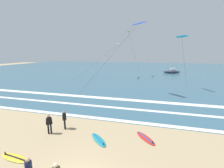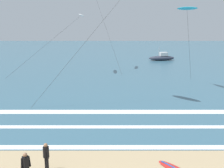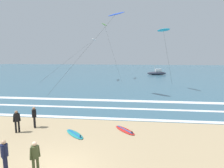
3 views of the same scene
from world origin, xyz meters
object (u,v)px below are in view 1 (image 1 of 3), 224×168
(kite_cyan_high_right, at_px, (182,37))
(kite_white_far_left, at_px, (119,44))
(surfer_left_near, at_px, (49,123))
(surfboard_left_pile, at_px, (145,138))
(surfboard_right_spare, at_px, (99,140))
(kite_lime_low_near, at_px, (128,31))
(surfboard_foreground_flat, at_px, (15,158))
(kite_blue_high_left, at_px, (138,24))
(surfer_background_far, at_px, (64,118))
(offshore_boat, at_px, (172,72))

(kite_cyan_high_right, xyz_separation_m, kite_white_far_left, (-12.59, 9.78, -0.52))
(surfer_left_near, xyz_separation_m, kite_white_far_left, (-0.31, 28.02, 7.50))
(surfboard_left_pile, distance_m, kite_cyan_high_right, 19.84)
(surfboard_right_spare, distance_m, surfboard_left_pile, 3.57)
(surfboard_right_spare, xyz_separation_m, surfboard_left_pile, (3.39, 1.10, 0.00))
(surfboard_left_pile, xyz_separation_m, kite_lime_low_near, (-6.09, 30.13, 11.79))
(surfboard_right_spare, height_order, kite_white_far_left, kite_white_far_left)
(surfboard_foreground_flat, relative_size, kite_blue_high_left, 0.20)
(surfboard_right_spare, bearing_deg, surfboard_foreground_flat, -144.00)
(surfer_left_near, bearing_deg, surfer_background_far, 53.59)
(surfboard_left_pile, relative_size, kite_blue_high_left, 0.19)
(surfer_background_far, bearing_deg, surfboard_foreground_flat, -103.58)
(surfer_left_near, relative_size, kite_lime_low_near, 0.13)
(kite_cyan_high_right, height_order, offshore_boat, kite_cyan_high_right)
(kite_blue_high_left, bearing_deg, kite_lime_low_near, 103.04)
(surfer_background_far, height_order, kite_cyan_high_right, kite_cyan_high_right)
(kite_white_far_left, bearing_deg, surfer_left_near, -89.37)
(surfboard_right_spare, height_order, surfboard_left_pile, same)
(surfboard_right_spare, relative_size, kite_white_far_left, 0.18)
(kite_lime_low_near, distance_m, offshore_boat, 19.69)
(surfer_background_far, xyz_separation_m, kite_lime_low_near, (0.68, 30.30, 10.88))
(surfer_background_far, distance_m, kite_blue_high_left, 16.15)
(kite_blue_high_left, bearing_deg, kite_white_far_left, 111.77)
(surfboard_right_spare, bearing_deg, kite_blue_high_left, 83.43)
(surfer_background_far, relative_size, surfboard_right_spare, 0.83)
(kite_lime_low_near, xyz_separation_m, kite_cyan_high_right, (10.85, -13.07, -2.86))
(kite_blue_high_left, relative_size, kite_cyan_high_right, 1.16)
(surfboard_left_pile, bearing_deg, kite_blue_high_left, 98.94)
(surfboard_left_pile, height_order, kite_blue_high_left, kite_blue_high_left)
(surfboard_right_spare, height_order, surfboard_foreground_flat, same)
(surfer_background_far, bearing_deg, surfboard_left_pile, 1.45)
(kite_lime_low_near, bearing_deg, kite_cyan_high_right, -50.29)
(kite_cyan_high_right, bearing_deg, kite_white_far_left, 142.14)
(kite_cyan_high_right, distance_m, offshore_boat, 24.58)
(surfer_left_near, bearing_deg, kite_white_far_left, 90.63)
(surfboard_foreground_flat, bearing_deg, kite_blue_high_left, 70.14)
(surfboard_left_pile, bearing_deg, kite_lime_low_near, 101.42)
(surfer_left_near, xyz_separation_m, surfboard_right_spare, (4.12, 0.08, -0.91))
(surfer_left_near, relative_size, offshore_boat, 0.30)
(surfer_left_near, height_order, surfboard_left_pile, surfer_left_near)
(surfboard_foreground_flat, bearing_deg, surfer_left_near, 85.41)
(surfboard_right_spare, xyz_separation_m, kite_white_far_left, (-4.43, 27.95, 8.41))
(surfboard_left_pile, bearing_deg, surfboard_right_spare, -161.99)
(surfboard_left_pile, distance_m, kite_white_far_left, 29.20)
(surfboard_right_spare, bearing_deg, kite_lime_low_near, 94.93)
(surfboard_foreground_flat, distance_m, kite_white_far_left, 32.24)
(surfer_left_near, height_order, kite_cyan_high_right, kite_cyan_high_right)
(surfer_background_far, xyz_separation_m, surfboard_left_pile, (6.77, 0.17, -0.91))
(surfer_background_far, height_order, surfboard_foreground_flat, surfer_background_far)
(surfboard_foreground_flat, xyz_separation_m, kite_white_far_left, (-0.06, 31.12, 8.41))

